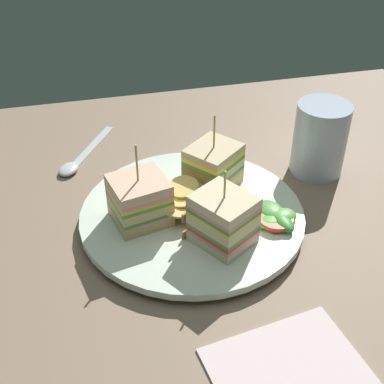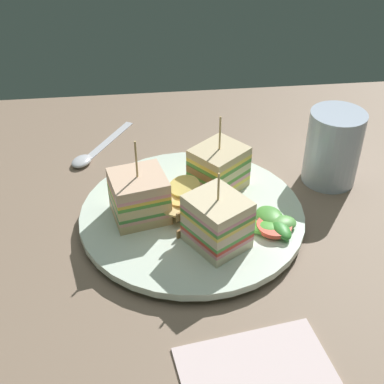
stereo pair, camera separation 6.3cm
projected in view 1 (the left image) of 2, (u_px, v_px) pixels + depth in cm
name	position (u px, v px, depth cm)	size (l,w,h in cm)	color
ground_plane	(192.00, 228.00, 66.59)	(95.39, 74.40, 1.80)	#856D59
plate	(192.00, 216.00, 65.44)	(27.58, 27.58, 1.71)	white
sandwich_wedge_0	(223.00, 220.00, 58.96)	(8.03, 8.30, 9.61)	beige
sandwich_wedge_1	(213.00, 167.00, 67.92)	(8.38, 8.25, 10.28)	beige
sandwich_wedge_2	(140.00, 200.00, 62.17)	(7.52, 7.20, 10.47)	#D5B77F
chip_pile	(180.00, 202.00, 63.84)	(6.83, 7.76, 3.46)	#E5C36D
salad_garnish	(275.00, 217.00, 63.20)	(6.20, 6.95, 1.60)	#3A8B35
spoon	(76.00, 162.00, 76.44)	(9.62, 13.95, 1.00)	silver
napkin	(294.00, 378.00, 47.89)	(14.08, 12.58, 0.50)	silver
drinking_glass	(319.00, 143.00, 72.86)	(7.33, 7.33, 10.26)	silver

